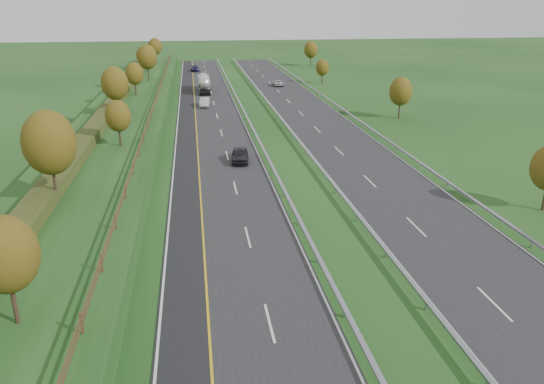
{
  "coord_description": "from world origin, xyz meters",
  "views": [
    {
      "loc": [
        -2.49,
        -15.08,
        17.54
      ],
      "look_at": [
        3.81,
        27.24,
        2.2
      ],
      "focal_mm": 35.0,
      "sensor_mm": 36.0,
      "label": 1
    }
  ],
  "objects": [
    {
      "name": "hard_shoulder",
      "position": [
        -3.75,
        60.0,
        0.02
      ],
      "size": [
        3.0,
        200.0,
        0.04
      ],
      "primitive_type": "cube",
      "color": "black",
      "rests_on": "ground"
    },
    {
      "name": "hedge_left",
      "position": [
        -15.0,
        60.0,
        2.55
      ],
      "size": [
        2.2,
        180.0,
        1.1
      ],
      "primitive_type": "cube",
      "color": "#2D3B18",
      "rests_on": "embankment_left"
    },
    {
      "name": "ground",
      "position": [
        8.0,
        55.0,
        0.0
      ],
      "size": [
        400.0,
        400.0,
        0.0
      ],
      "primitive_type": "plane",
      "color": "#1A4017",
      "rests_on": "ground"
    },
    {
      "name": "car_small_far",
      "position": [
        -1.6,
        131.83,
        0.74
      ],
      "size": [
        2.24,
        4.92,
        1.39
      ],
      "primitive_type": "imported",
      "rotation": [
        0.0,
        0.0,
        0.06
      ],
      "color": "#18143E",
      "rests_on": "near_carriageway"
    },
    {
      "name": "car_oncoming",
      "position": [
        16.22,
        102.41,
        0.68
      ],
      "size": [
        2.39,
        4.7,
        1.27
      ],
      "primitive_type": "imported",
      "rotation": [
        0.0,
        0.0,
        3.2
      ],
      "color": "silver",
      "rests_on": "far_carriageway"
    },
    {
      "name": "car_dark_near",
      "position": [
        2.56,
        44.14,
        0.86
      ],
      "size": [
        2.41,
        4.97,
        1.63
      ],
      "primitive_type": "imported",
      "rotation": [
        0.0,
        0.0,
        -0.1
      ],
      "color": "black",
      "rests_on": "near_carriageway"
    },
    {
      "name": "trees_left",
      "position": [
        -12.64,
        56.63,
        6.37
      ],
      "size": [
        6.64,
        164.3,
        7.66
      ],
      "color": "#2D2116",
      "rests_on": "embankment_left"
    },
    {
      "name": "lane_markings",
      "position": [
        6.4,
        59.88,
        0.05
      ],
      "size": [
        26.75,
        200.0,
        0.01
      ],
      "color": "silver",
      "rests_on": "near_carriageway"
    },
    {
      "name": "median_barrier_far",
      "position": [
        10.8,
        60.0,
        0.61
      ],
      "size": [
        0.32,
        200.0,
        0.71
      ],
      "color": "gray",
      "rests_on": "ground"
    },
    {
      "name": "embankment_left",
      "position": [
        -13.0,
        60.0,
        1.0
      ],
      "size": [
        12.0,
        200.0,
        2.0
      ],
      "primitive_type": "cube",
      "color": "#1A4017",
      "rests_on": "ground"
    },
    {
      "name": "outer_barrier_far",
      "position": [
        22.3,
        60.0,
        0.62
      ],
      "size": [
        0.32,
        200.0,
        0.71
      ],
      "color": "gray",
      "rests_on": "ground"
    },
    {
      "name": "road_tanker",
      "position": [
        -0.09,
        96.81,
        1.86
      ],
      "size": [
        2.4,
        11.22,
        3.46
      ],
      "color": "silver",
      "rests_on": "near_carriageway"
    },
    {
      "name": "far_carriageway",
      "position": [
        16.5,
        60.0,
        0.02
      ],
      "size": [
        10.5,
        200.0,
        0.04
      ],
      "primitive_type": "cube",
      "color": "black",
      "rests_on": "ground"
    },
    {
      "name": "near_carriageway",
      "position": [
        0.0,
        60.0,
        0.02
      ],
      "size": [
        10.5,
        200.0,
        0.04
      ],
      "primitive_type": "cube",
      "color": "black",
      "rests_on": "ground"
    },
    {
      "name": "fence_left",
      "position": [
        -8.5,
        59.59,
        2.73
      ],
      "size": [
        0.12,
        189.06,
        1.2
      ],
      "color": "#422B19",
      "rests_on": "embankment_left"
    },
    {
      "name": "median_barrier_near",
      "position": [
        5.7,
        60.0,
        0.61
      ],
      "size": [
        0.32,
        200.0,
        0.71
      ],
      "color": "gray",
      "rests_on": "ground"
    },
    {
      "name": "trees_far",
      "position": [
        29.8,
        89.21,
        4.25
      ],
      "size": [
        8.45,
        118.6,
        7.12
      ],
      "color": "#2D2116",
      "rests_on": "ground"
    },
    {
      "name": "car_silver_mid",
      "position": [
        -0.48,
        79.94,
        0.82
      ],
      "size": [
        2.07,
        4.86,
        1.56
      ],
      "primitive_type": "imported",
      "rotation": [
        0.0,
        0.0,
        -0.09
      ],
      "color": "#B2B3B8",
      "rests_on": "near_carriageway"
    }
  ]
}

